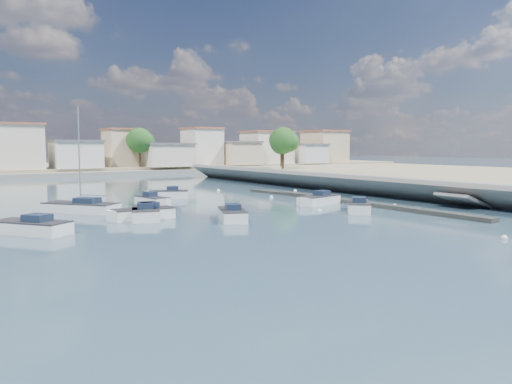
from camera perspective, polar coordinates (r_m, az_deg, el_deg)
ground at (r=69.15m, az=-9.89°, el=0.58°), size 400.00×400.00×0.00m
seawall_walkway at (r=58.29m, az=18.27°, el=0.43°), size 5.00×90.00×1.80m
breakwater at (r=49.69m, az=10.06°, el=-1.02°), size 2.00×31.02×0.35m
far_shore_land at (r=118.70m, az=-19.68°, el=2.59°), size 160.00×40.00×1.40m
far_shore_quay at (r=98.39m, az=-16.91°, el=2.02°), size 160.00×2.50×0.80m
far_town at (r=107.21m, az=-12.31°, el=4.79°), size 113.01×12.80×8.35m
shore_trees at (r=98.14m, az=-11.83°, el=5.53°), size 74.56×38.32×7.92m
motorboat_a at (r=34.71m, az=-24.62°, el=-3.73°), size 4.63×5.19×1.48m
motorboat_b at (r=37.61m, az=-2.78°, el=-2.61°), size 3.30×4.83×1.48m
motorboat_c at (r=38.77m, az=-13.07°, el=-2.50°), size 5.05×1.79×1.48m
motorboat_d at (r=47.84m, az=7.02°, el=-0.96°), size 5.20×2.90×1.48m
motorboat_e at (r=39.45m, az=-12.55°, el=-2.36°), size 3.41×5.50×1.48m
motorboat_f at (r=54.04m, az=-10.16°, el=-0.30°), size 4.50×3.23×1.48m
motorboat_g at (r=47.40m, az=-11.62°, el=-1.09°), size 2.19×4.60×1.48m
motorboat_h at (r=43.48m, az=11.64°, el=-1.65°), size 4.38×4.58×1.48m
sailboat at (r=44.23m, az=-19.69°, el=-1.69°), size 5.76×6.34×9.00m
mooring_buoys at (r=49.45m, az=6.72°, el=-1.14°), size 10.39×38.15×0.40m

